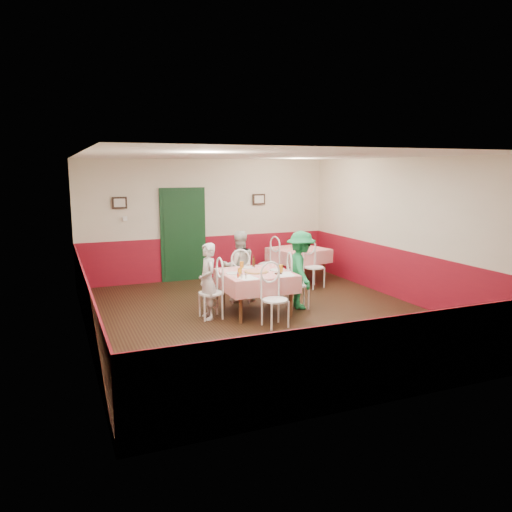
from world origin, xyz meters
name	(u,v)px	position (x,y,z in m)	size (l,w,h in m)	color
floor	(266,317)	(0.00, 0.00, 0.00)	(7.00, 7.00, 0.00)	black
ceiling	(267,156)	(0.00, 0.00, 2.80)	(7.00, 7.00, 0.00)	white
back_wall	(207,220)	(0.00, 3.50, 1.40)	(6.00, 0.10, 2.80)	beige
front_wall	(396,281)	(0.00, -3.50, 1.40)	(6.00, 0.10, 2.80)	beige
left_wall	(82,249)	(-3.00, 0.00, 1.40)	(0.10, 7.00, 2.80)	beige
right_wall	(408,231)	(3.00, 0.00, 1.40)	(0.10, 7.00, 2.80)	beige
wainscot_back	(208,257)	(0.00, 3.48, 0.50)	(6.00, 0.03, 1.00)	maroon
wainscot_front	(391,359)	(0.00, -3.48, 0.50)	(6.00, 0.03, 1.00)	maroon
wainscot_left	(87,308)	(-2.98, 0.00, 0.50)	(0.03, 7.00, 1.00)	maroon
wainscot_right	(405,276)	(2.98, 0.00, 0.50)	(0.03, 7.00, 1.00)	maroon
door	(183,236)	(-0.60, 3.45, 1.05)	(0.96, 0.06, 2.10)	black
picture_left	(119,203)	(-2.00, 3.45, 1.85)	(0.32, 0.03, 0.26)	black
picture_right	(259,199)	(1.30, 3.45, 1.85)	(0.32, 0.03, 0.26)	black
thermostat	(125,219)	(-1.90, 3.45, 1.50)	(0.10, 0.03, 0.10)	white
main_table	(256,293)	(-0.06, 0.32, 0.38)	(1.22, 1.22, 0.77)	red
second_table	(298,265)	(1.86, 2.40, 0.38)	(1.12, 1.12, 0.77)	red
chair_left	(211,293)	(-0.91, 0.33, 0.45)	(0.42, 0.42, 0.90)	white
chair_right	(298,285)	(0.79, 0.31, 0.45)	(0.42, 0.42, 0.90)	white
chair_far	(240,279)	(-0.06, 1.17, 0.45)	(0.42, 0.42, 0.90)	white
chair_near	(275,300)	(-0.07, -0.53, 0.45)	(0.42, 0.42, 0.90)	white
chair_second_a	(269,264)	(1.11, 2.40, 0.45)	(0.42, 0.42, 0.90)	white
chair_second_b	(314,267)	(1.86, 1.65, 0.45)	(0.42, 0.42, 0.90)	white
pizza	(256,272)	(-0.07, 0.29, 0.77)	(0.41, 0.41, 0.03)	#B74723
plate_left	(233,273)	(-0.49, 0.33, 0.77)	(0.25, 0.25, 0.01)	white
plate_right	(276,270)	(0.33, 0.30, 0.77)	(0.25, 0.25, 0.01)	white
plate_far	(247,267)	(-0.07, 0.72, 0.77)	(0.25, 0.25, 0.01)	white
glass_a	(240,272)	(-0.46, 0.10, 0.83)	(0.08, 0.08, 0.14)	#BF7219
glass_b	(281,269)	(0.33, 0.11, 0.83)	(0.08, 0.08, 0.14)	#BF7219
glass_c	(242,265)	(-0.19, 0.71, 0.83)	(0.07, 0.07, 0.13)	#BF7219
beer_bottle	(254,262)	(0.05, 0.73, 0.86)	(0.05, 0.05, 0.20)	#381C0A
shaker_a	(242,276)	(-0.50, -0.11, 0.81)	(0.04, 0.04, 0.09)	silver
shaker_b	(246,276)	(-0.44, -0.15, 0.81)	(0.04, 0.04, 0.09)	silver
shaker_c	(238,275)	(-0.53, -0.01, 0.81)	(0.04, 0.04, 0.09)	#B23319
menu_left	(247,278)	(-0.39, -0.07, 0.76)	(0.30, 0.40, 0.00)	white
menu_right	(285,274)	(0.32, -0.06, 0.76)	(0.30, 0.40, 0.00)	white
wallet	(278,273)	(0.23, 0.00, 0.77)	(0.11, 0.09, 0.02)	black
diner_left	(208,281)	(-0.96, 0.33, 0.67)	(0.49, 0.32, 1.33)	gray
diner_far	(239,266)	(-0.06, 1.22, 0.70)	(0.68, 0.53, 1.40)	gray
diner_right	(301,270)	(0.84, 0.31, 0.73)	(0.94, 0.54, 1.46)	gray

